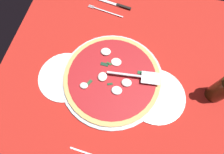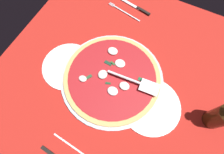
% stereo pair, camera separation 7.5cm
% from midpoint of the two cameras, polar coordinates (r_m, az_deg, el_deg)
% --- Properties ---
extents(ground_plane, '(1.01, 1.01, 0.01)m').
position_cam_midpoint_polar(ground_plane, '(0.79, 4.92, 1.03)').
color(ground_plane, '#AB1F18').
extents(checker_pattern, '(1.01, 1.01, 0.00)m').
position_cam_midpoint_polar(checker_pattern, '(0.78, 4.95, 1.17)').
color(checker_pattern, white).
rests_on(checker_pattern, ground_plane).
extents(pizza_pan, '(0.43, 0.43, 0.01)m').
position_cam_midpoint_polar(pizza_pan, '(0.76, 2.79, -0.81)').
color(pizza_pan, '#ABB8C1').
rests_on(pizza_pan, ground_plane).
extents(dinner_plate_left, '(0.24, 0.24, 0.01)m').
position_cam_midpoint_polar(dinner_plate_left, '(0.75, 14.92, -9.21)').
color(dinner_plate_left, white).
rests_on(dinner_plate_left, ground_plane).
extents(dinner_plate_right, '(0.23, 0.23, 0.01)m').
position_cam_midpoint_polar(dinner_plate_right, '(0.80, -10.98, 3.05)').
color(dinner_plate_right, white).
rests_on(dinner_plate_right, ground_plane).
extents(pizza, '(0.40, 0.40, 0.03)m').
position_cam_midpoint_polar(pizza, '(0.75, 2.81, -0.37)').
color(pizza, '#E1A75F').
rests_on(pizza, pizza_pan).
extents(pizza_server, '(0.22, 0.06, 0.01)m').
position_cam_midpoint_polar(pizza_server, '(0.73, 10.37, -1.82)').
color(pizza_server, silver).
rests_on(pizza_server, pizza).
extents(place_setting_near, '(0.22, 0.17, 0.01)m').
position_cam_midpoint_polar(place_setting_near, '(0.98, 8.19, 19.97)').
color(place_setting_near, white).
rests_on(place_setting_near, ground_plane).
extents(beer_bottle, '(0.07, 0.07, 0.23)m').
position_cam_midpoint_polar(beer_bottle, '(0.76, 34.10, -10.47)').
color(beer_bottle, '#3D240F').
rests_on(beer_bottle, ground_plane).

